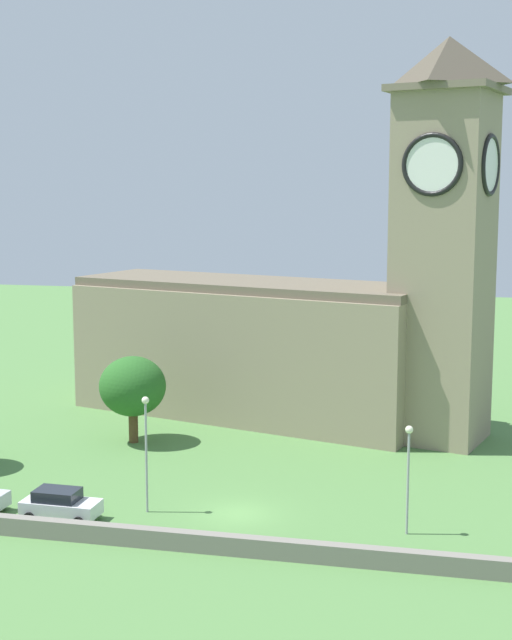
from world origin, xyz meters
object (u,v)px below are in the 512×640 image
(streetlamp_central, at_px, (408,461))
(tree_by_tower, at_px, (133,387))
(streetlamp_west_mid, at_px, (146,435))
(car_white, at_px, (60,504))
(church, at_px, (299,321))

(streetlamp_central, xyz_separation_m, tree_by_tower, (-21.43, 14.14, 0.10))
(streetlamp_west_mid, bearing_deg, car_white, -152.67)
(car_white, xyz_separation_m, streetlamp_central, (19.85, 2.23, 3.31))
(tree_by_tower, bearing_deg, streetlamp_west_mid, -66.54)
(streetlamp_central, bearing_deg, church, 113.92)
(streetlamp_west_mid, bearing_deg, tree_by_tower, 113.46)
(streetlamp_central, bearing_deg, car_white, -173.58)
(church, xyz_separation_m, tree_by_tower, (-11.02, -9.33, -4.03))
(church, bearing_deg, tree_by_tower, -139.75)
(tree_by_tower, bearing_deg, car_white, -84.48)
(streetlamp_west_mid, bearing_deg, streetlamp_central, -0.37)
(car_white, xyz_separation_m, tree_by_tower, (-1.58, 16.38, 3.41))
(car_white, bearing_deg, streetlamp_central, 6.42)
(car_white, height_order, streetlamp_west_mid, streetlamp_west_mid)
(church, distance_m, streetlamp_central, 26.01)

